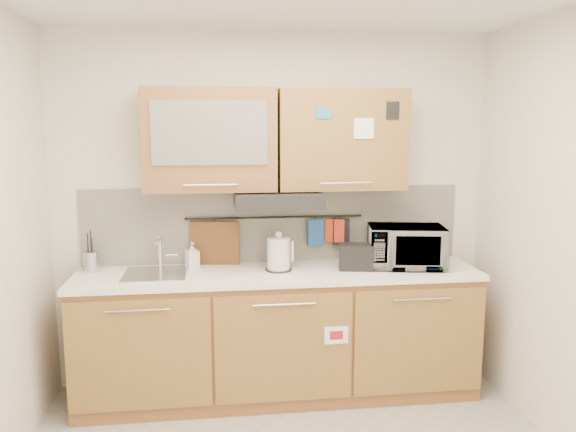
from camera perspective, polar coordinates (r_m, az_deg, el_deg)
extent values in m
plane|color=silver|center=(4.18, -1.43, 0.52)|extent=(3.20, 0.00, 3.20)
cube|color=brown|center=(4.11, -0.95, -12.05)|extent=(2.80, 0.60, 0.88)
cube|color=black|center=(4.27, -0.93, -16.94)|extent=(2.80, 0.54, 0.10)
cube|color=olive|center=(3.83, -14.84, -13.55)|extent=(0.91, 0.02, 0.74)
cylinder|color=silver|center=(3.70, -15.09, -9.25)|extent=(0.41, 0.01, 0.01)
cube|color=olive|center=(3.81, -0.41, -13.30)|extent=(0.91, 0.02, 0.74)
cylinder|color=silver|center=(3.68, -0.37, -8.99)|extent=(0.41, 0.01, 0.01)
cube|color=olive|center=(4.03, 13.21, -12.32)|extent=(0.91, 0.02, 0.74)
cylinder|color=silver|center=(3.90, 13.51, -8.20)|extent=(0.41, 0.01, 0.01)
cube|color=white|center=(3.96, -0.95, -5.88)|extent=(2.82, 0.62, 0.04)
cube|color=silver|center=(4.19, -1.41, -0.86)|extent=(2.80, 0.02, 0.56)
cube|color=brown|center=(3.94, -7.93, 7.65)|extent=(0.90, 0.35, 0.70)
cube|color=silver|center=(3.75, -7.97, 8.35)|extent=(0.76, 0.02, 0.42)
cube|color=olive|center=(4.04, 5.36, 7.73)|extent=(0.90, 0.35, 0.70)
cube|color=white|center=(3.89, 7.72, 8.82)|extent=(0.14, 0.00, 0.14)
cube|color=black|center=(3.92, -1.06, 1.71)|extent=(0.60, 0.46, 0.10)
cube|color=silver|center=(3.97, -13.32, -5.88)|extent=(0.42, 0.40, 0.03)
cylinder|color=silver|center=(4.09, -12.88, -3.61)|extent=(0.03, 0.03, 0.24)
cylinder|color=silver|center=(3.99, -13.04, -2.46)|extent=(0.02, 0.18, 0.02)
cylinder|color=black|center=(4.14, -1.36, -0.13)|extent=(1.30, 0.02, 0.02)
cylinder|color=#B1B0B5|center=(4.16, -19.35, -4.37)|extent=(0.13, 0.13, 0.14)
cylinder|color=black|center=(4.16, -19.63, -3.50)|extent=(0.01, 0.01, 0.27)
cylinder|color=black|center=(4.13, -19.23, -3.77)|extent=(0.01, 0.01, 0.24)
cylinder|color=black|center=(4.16, -19.35, -3.34)|extent=(0.01, 0.01, 0.29)
cylinder|color=black|center=(4.14, -19.63, -3.98)|extent=(0.01, 0.01, 0.21)
cylinder|color=silver|center=(3.94, -0.96, -3.89)|extent=(0.21, 0.21, 0.24)
sphere|color=silver|center=(3.91, -0.97, -1.89)|extent=(0.05, 0.05, 0.05)
cube|color=silver|center=(3.99, 0.34, -3.58)|extent=(0.03, 0.04, 0.15)
cylinder|color=black|center=(3.97, -0.96, -5.44)|extent=(0.18, 0.18, 0.01)
cube|color=black|center=(4.00, 6.94, -4.14)|extent=(0.26, 0.19, 0.18)
cube|color=black|center=(3.98, 6.34, -2.97)|extent=(0.09, 0.12, 0.01)
cube|color=black|center=(3.99, 7.58, -2.98)|extent=(0.09, 0.12, 0.01)
imported|color=#999999|center=(4.13, 11.89, -3.06)|extent=(0.59, 0.45, 0.30)
imported|color=#999999|center=(4.08, -9.71, -3.91)|extent=(0.11, 0.11, 0.19)
cube|color=brown|center=(4.15, -7.44, -3.55)|extent=(0.35, 0.08, 0.44)
cube|color=#205196|center=(4.19, 2.77, -1.68)|extent=(0.12, 0.06, 0.20)
cube|color=black|center=(4.22, 5.40, -1.61)|extent=(0.13, 0.06, 0.20)
cube|color=#B83218|center=(4.21, 4.79, -1.48)|extent=(0.14, 0.06, 0.18)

